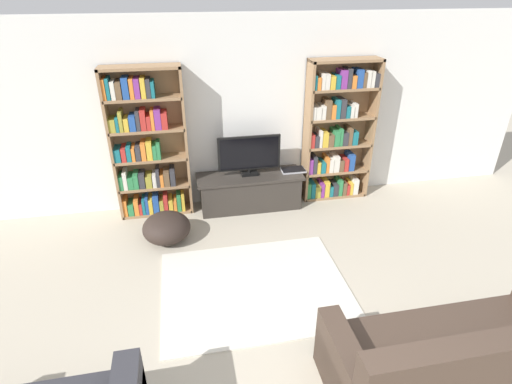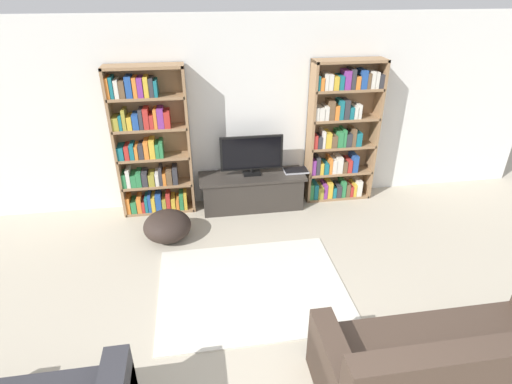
# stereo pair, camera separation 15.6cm
# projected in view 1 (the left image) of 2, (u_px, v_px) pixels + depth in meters

# --- Properties ---
(wall_back) EXTENTS (8.80, 0.06, 2.60)m
(wall_back) POSITION_uv_depth(u_px,v_px,m) (237.00, 115.00, 5.51)
(wall_back) COLOR silver
(wall_back) RESTS_ON ground_plane
(bookshelf_left) EXTENTS (0.99, 0.30, 2.03)m
(bookshelf_left) POSITION_uv_depth(u_px,v_px,m) (147.00, 148.00, 5.30)
(bookshelf_left) COLOR #93704C
(bookshelf_left) RESTS_ON ground_plane
(bookshelf_right) EXTENTS (0.99, 0.30, 2.03)m
(bookshelf_right) POSITION_uv_depth(u_px,v_px,m) (336.00, 134.00, 5.73)
(bookshelf_right) COLOR #93704C
(bookshelf_right) RESTS_ON ground_plane
(tv_stand) EXTENTS (1.50, 0.50, 0.50)m
(tv_stand) POSITION_uv_depth(u_px,v_px,m) (250.00, 191.00, 5.75)
(tv_stand) COLOR #332D28
(tv_stand) RESTS_ON ground_plane
(television) EXTENTS (0.87, 0.16, 0.57)m
(television) POSITION_uv_depth(u_px,v_px,m) (249.00, 154.00, 5.52)
(television) COLOR black
(television) RESTS_ON tv_stand
(laptop) EXTENTS (0.35, 0.22, 0.03)m
(laptop) POSITION_uv_depth(u_px,v_px,m) (293.00, 170.00, 5.76)
(laptop) COLOR #B7B7BC
(laptop) RESTS_ON tv_stand
(area_rug) EXTENTS (1.98, 1.55, 0.02)m
(area_rug) POSITION_uv_depth(u_px,v_px,m) (255.00, 287.00, 4.31)
(area_rug) COLOR beige
(area_rug) RESTS_ON ground_plane
(couch_right_sofa) EXTENTS (2.03, 0.87, 0.88)m
(couch_right_sofa) POSITION_uv_depth(u_px,v_px,m) (459.00, 363.00, 3.12)
(couch_right_sofa) COLOR #423328
(couch_right_sofa) RESTS_ON ground_plane
(beanbag_ottoman) EXTENTS (0.60, 0.60, 0.37)m
(beanbag_ottoman) POSITION_uv_depth(u_px,v_px,m) (167.00, 228.00, 5.02)
(beanbag_ottoman) COLOR #2D231E
(beanbag_ottoman) RESTS_ON ground_plane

